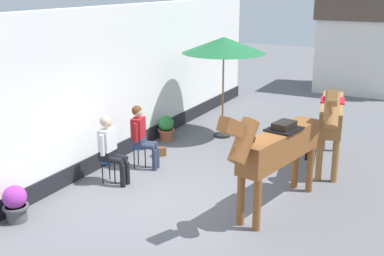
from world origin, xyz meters
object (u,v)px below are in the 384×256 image
spare_stool_white (294,127)px  flower_planter_farthest (166,127)px  saddled_horse_near (277,148)px  satchel_bag (160,152)px  seated_visitor_near (110,146)px  seated_visitor_far (141,134)px  saddled_horse_far (331,115)px  flower_planter_nearest (15,203)px  cafe_parasol (224,46)px

spare_stool_white → flower_planter_farthest: bearing=-156.2°
saddled_horse_near → satchel_bag: (-3.22, 1.40, -1.06)m
seated_visitor_near → spare_stool_white: (2.53, 4.19, -0.38)m
saddled_horse_near → flower_planter_farthest: bearing=145.8°
seated_visitor_far → saddled_horse_near: saddled_horse_near is taller
seated_visitor_near → spare_stool_white: size_ratio=3.02×
saddled_horse_far → spare_stool_white: bearing=131.6°
seated_visitor_near → saddled_horse_near: bearing=6.5°
saddled_horse_near → spare_stool_white: size_ratio=6.45×
seated_visitor_far → flower_planter_nearest: 3.13m
seated_visitor_near → flower_planter_nearest: seated_visitor_near is taller
seated_visitor_far → cafe_parasol: size_ratio=0.54×
flower_planter_nearest → spare_stool_white: (2.97, 6.26, 0.07)m
flower_planter_nearest → spare_stool_white: flower_planter_nearest is taller
spare_stool_white → satchel_bag: (-2.48, -2.41, -0.30)m
saddled_horse_near → satchel_bag: saddled_horse_near is taller
saddled_horse_far → satchel_bag: (-3.59, -1.15, -1.06)m
saddled_horse_near → saddled_horse_far: size_ratio=1.00×
seated_visitor_near → saddled_horse_near: (3.27, 0.37, 0.38)m
saddled_horse_near → flower_planter_nearest: bearing=-146.6°
cafe_parasol → spare_stool_white: size_ratio=5.61×
saddled_horse_near → cafe_parasol: 4.45m
flower_planter_farthest → cafe_parasol: bearing=39.3°
flower_planter_nearest → spare_stool_white: bearing=64.6°
flower_planter_farthest → spare_stool_white: size_ratio=1.39×
seated_visitor_near → cafe_parasol: size_ratio=0.54×
seated_visitor_far → saddled_horse_near: size_ratio=0.47×
saddled_horse_far → flower_planter_nearest: 6.51m
flower_planter_nearest → satchel_bag: size_ratio=2.29×
cafe_parasol → spare_stool_white: bearing=11.4°
seated_visitor_near → seated_visitor_far: 0.98m
seated_visitor_far → flower_planter_nearest: (-0.53, -3.05, -0.44)m
flower_planter_farthest → satchel_bag: size_ratio=2.29×
cafe_parasol → spare_stool_white: (1.81, 0.36, -1.96)m
seated_visitor_near → flower_planter_farthest: bearing=98.5°
spare_stool_white → seated_visitor_near: bearing=-121.1°
flower_planter_nearest → cafe_parasol: 6.34m
seated_visitor_far → spare_stool_white: 4.05m
flower_planter_farthest → satchel_bag: 1.23m
seated_visitor_near → satchel_bag: size_ratio=4.96×
satchel_bag → cafe_parasol: bearing=22.9°
seated_visitor_near → flower_planter_farthest: seated_visitor_near is taller
seated_visitor_far → flower_planter_farthest: 2.02m
flower_planter_farthest → cafe_parasol: cafe_parasol is taller
seated_visitor_far → saddled_horse_far: saddled_horse_far is taller
flower_planter_farthest → saddled_horse_far: bearing=0.6°
seated_visitor_far → flower_planter_farthest: size_ratio=2.17×
flower_planter_farthest → satchel_bag: (0.48, -1.11, -0.23)m
flower_planter_nearest → satchel_bag: (0.49, 3.85, -0.23)m
seated_visitor_far → satchel_bag: 1.05m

